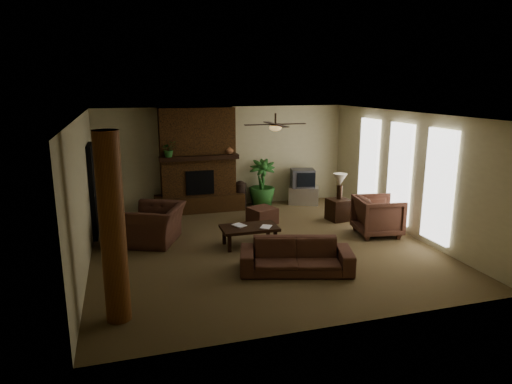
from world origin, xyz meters
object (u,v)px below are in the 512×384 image
object	(u,v)px
tv_stand	(304,195)
lamp_left	(111,200)
log_column	(113,229)
side_table_right	(338,210)
lamp_right	(340,181)
floor_vase	(240,193)
side_table_left	(113,233)
ottoman	(262,215)
floor_plant	(262,193)
armchair_left	(155,218)
coffee_table	(249,229)
sofa	(296,251)
armchair_right	(378,214)

from	to	relation	value
tv_stand	lamp_left	xyz separation A→B (m)	(-5.27, -2.08, 0.75)
tv_stand	log_column	bearing A→B (deg)	-108.97
side_table_right	lamp_right	xyz separation A→B (m)	(0.04, 0.04, 0.73)
floor_vase	lamp_right	world-z (taller)	lamp_right
side_table_left	side_table_right	bearing A→B (deg)	3.56
ottoman	floor_vase	distance (m)	1.62
floor_plant	log_column	bearing A→B (deg)	-125.37
armchair_left	coffee_table	bearing A→B (deg)	90.85
log_column	sofa	distance (m)	3.43
lamp_left	lamp_right	distance (m)	5.54
armchair_right	floor_vase	distance (m)	4.02
side_table_left	lamp_right	distance (m)	5.59
armchair_left	coffee_table	world-z (taller)	armchair_left
floor_vase	floor_plant	xyz separation A→B (m)	(0.63, 0.00, -0.06)
ottoman	side_table_left	size ratio (longest dim) A/B	1.09
log_column	armchair_left	world-z (taller)	log_column
side_table_right	coffee_table	bearing A→B (deg)	-156.30
sofa	armchair_right	bearing A→B (deg)	45.63
floor_vase	log_column	bearing A→B (deg)	-120.78
coffee_table	side_table_left	distance (m)	2.93
log_column	tv_stand	distance (m)	7.59
ottoman	floor_vase	size ratio (longest dim) A/B	0.78
log_column	ottoman	size ratio (longest dim) A/B	4.67
log_column	lamp_left	distance (m)	3.37
armchair_left	log_column	bearing A→B (deg)	9.99
sofa	coffee_table	size ratio (longest dim) A/B	1.72
armchair_left	lamp_right	world-z (taller)	lamp_right
armchair_right	tv_stand	size ratio (longest dim) A/B	1.16
ottoman	side_table_right	world-z (taller)	side_table_right
side_table_right	lamp_right	world-z (taller)	lamp_right
tv_stand	coffee_table	bearing A→B (deg)	-105.26
armchair_left	side_table_right	size ratio (longest dim) A/B	2.29
floor_vase	side_table_right	world-z (taller)	floor_vase
ottoman	side_table_right	distance (m)	1.97
ottoman	floor_vase	bearing A→B (deg)	95.22
log_column	armchair_right	xyz separation A→B (m)	(5.74, 2.35, -0.91)
log_column	floor_vase	world-z (taller)	log_column
armchair_left	floor_plant	xyz separation A→B (m)	(3.15, 2.27, -0.18)
ottoman	floor_plant	distance (m)	1.68
ottoman	side_table_right	bearing A→B (deg)	-8.47
sofa	coffee_table	world-z (taller)	sofa
lamp_right	log_column	bearing A→B (deg)	-145.75
log_column	lamp_left	xyz separation A→B (m)	(-0.09, 3.35, -0.40)
coffee_table	tv_stand	world-z (taller)	tv_stand
armchair_right	floor_plant	world-z (taller)	armchair_right
side_table_left	side_table_right	world-z (taller)	same
armchair_right	ottoman	bearing A→B (deg)	63.64
floor_vase	ottoman	bearing A→B (deg)	-84.78
armchair_right	side_table_right	bearing A→B (deg)	23.23
log_column	lamp_left	world-z (taller)	log_column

